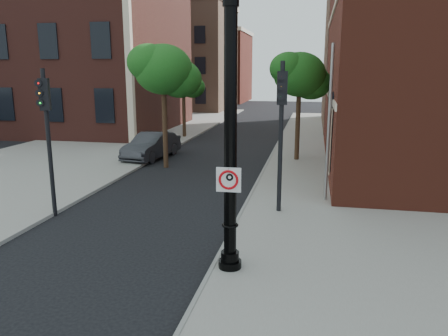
% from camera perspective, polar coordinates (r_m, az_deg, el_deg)
% --- Properties ---
extents(ground, '(120.00, 120.00, 0.00)m').
position_cam_1_polar(ground, '(10.89, -13.08, -13.32)').
color(ground, black).
rests_on(ground, ground).
extents(sidewalk_right, '(8.00, 60.00, 0.12)m').
position_cam_1_polar(sidewalk_right, '(19.48, 16.39, -1.68)').
color(sidewalk_right, gray).
rests_on(sidewalk_right, ground).
extents(sidewalk_left, '(10.00, 50.00, 0.12)m').
position_cam_1_polar(sidewalk_left, '(30.30, -14.52, 3.42)').
color(sidewalk_left, gray).
rests_on(sidewalk_left, ground).
extents(curb_edge, '(0.10, 60.00, 0.14)m').
position_cam_1_polar(curb_edge, '(19.53, 4.78, -1.13)').
color(curb_edge, gray).
rests_on(curb_edge, ground).
extents(victorian_building, '(18.60, 14.60, 17.95)m').
position_cam_1_polar(victorian_building, '(38.78, -21.01, 17.83)').
color(victorian_building, '#5D2922').
rests_on(victorian_building, ground).
extents(bg_building_tan_a, '(12.00, 12.00, 12.00)m').
position_cam_1_polar(bg_building_tan_a, '(55.30, -5.64, 13.93)').
color(bg_building_tan_a, brown).
rests_on(bg_building_tan_a, ground).
extents(bg_building_red, '(12.00, 12.00, 10.00)m').
position_cam_1_polar(bg_building_red, '(68.79, -2.10, 12.88)').
color(bg_building_red, maroon).
rests_on(bg_building_red, ground).
extents(lamppost, '(0.55, 0.55, 6.51)m').
position_cam_1_polar(lamppost, '(9.79, 0.83, 2.64)').
color(lamppost, black).
rests_on(lamppost, ground).
extents(no_parking_sign, '(0.57, 0.07, 0.57)m').
position_cam_1_polar(no_parking_sign, '(9.77, 0.61, -1.52)').
color(no_parking_sign, white).
rests_on(no_parking_sign, ground).
extents(parked_car, '(2.08, 4.46, 1.42)m').
position_cam_1_polar(parked_car, '(24.01, -9.43, 2.89)').
color(parked_car, '#2E2E33').
rests_on(parked_car, ground).
extents(traffic_signal_left, '(0.38, 0.42, 4.77)m').
position_cam_1_polar(traffic_signal_left, '(14.93, -22.19, 5.97)').
color(traffic_signal_left, black).
rests_on(traffic_signal_left, ground).
extents(traffic_signal_right, '(0.35, 0.43, 5.00)m').
position_cam_1_polar(traffic_signal_right, '(14.11, 7.49, 7.09)').
color(traffic_signal_right, black).
rests_on(traffic_signal_right, ground).
extents(utility_pole, '(0.11, 0.11, 5.61)m').
position_cam_1_polar(utility_pole, '(15.79, 13.54, 5.38)').
color(utility_pole, '#999999').
rests_on(utility_pole, ground).
extents(street_tree_a, '(3.29, 2.97, 5.93)m').
position_cam_1_polar(street_tree_a, '(21.37, -7.79, 12.47)').
color(street_tree_a, '#311D13').
rests_on(street_tree_a, ground).
extents(street_tree_b, '(2.73, 2.46, 4.91)m').
position_cam_1_polar(street_tree_b, '(30.91, -5.25, 11.05)').
color(street_tree_b, '#311D13').
rests_on(street_tree_b, ground).
extents(street_tree_c, '(3.12, 2.82, 5.62)m').
position_cam_1_polar(street_tree_c, '(22.94, 9.94, 11.79)').
color(street_tree_c, '#311D13').
rests_on(street_tree_c, ground).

